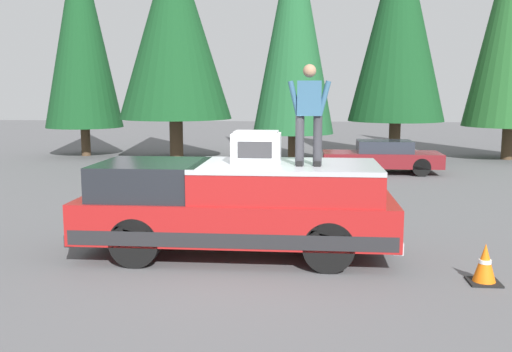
{
  "coord_description": "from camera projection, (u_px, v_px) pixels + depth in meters",
  "views": [
    {
      "loc": [
        -9.61,
        -1.31,
        2.91
      ],
      "look_at": [
        0.79,
        -0.38,
        1.35
      ],
      "focal_mm": 40.29,
      "sensor_mm": 36.0,
      "label": 1
    }
  ],
  "objects": [
    {
      "name": "person_on_truck_bed",
      "position": [
        309.0,
        112.0,
        9.59
      ],
      "size": [
        0.29,
        0.72,
        1.69
      ],
      "color": "#333338",
      "rests_on": "pickup_truck"
    },
    {
      "name": "conifer_left",
      "position": [
        399.0,
        22.0,
        23.46
      ],
      "size": [
        3.96,
        3.96,
        9.77
      ],
      "color": "#4C3826",
      "rests_on": "ground"
    },
    {
      "name": "conifer_center_right",
      "position": [
        174.0,
        27.0,
        23.6
      ],
      "size": [
        4.69,
        4.69,
        9.28
      ],
      "color": "#4C3826",
      "rests_on": "ground"
    },
    {
      "name": "compressor_unit",
      "position": [
        256.0,
        147.0,
        10.04
      ],
      "size": [
        0.65,
        0.84,
        0.56
      ],
      "color": "silver",
      "rests_on": "pickup_truck"
    },
    {
      "name": "conifer_right",
      "position": [
        81.0,
        29.0,
        25.03
      ],
      "size": [
        3.38,
        3.38,
        9.85
      ],
      "color": "#4C3826",
      "rests_on": "ground"
    },
    {
      "name": "pickup_truck",
      "position": [
        237.0,
        207.0,
        10.16
      ],
      "size": [
        2.01,
        5.54,
        1.65
      ],
      "color": "maroon",
      "rests_on": "ground"
    },
    {
      "name": "parked_car_maroon",
      "position": [
        382.0,
        157.0,
        20.35
      ],
      "size": [
        1.64,
        4.1,
        1.16
      ],
      "color": "maroon",
      "rests_on": "ground"
    },
    {
      "name": "traffic_cone",
      "position": [
        485.0,
        265.0,
        8.71
      ],
      "size": [
        0.47,
        0.47,
        0.62
      ],
      "color": "black",
      "rests_on": "ground"
    },
    {
      "name": "conifer_center_left",
      "position": [
        294.0,
        26.0,
        23.26
      ],
      "size": [
        3.35,
        3.35,
        9.84
      ],
      "color": "#4C3826",
      "rests_on": "ground"
    },
    {
      "name": "ground_plane",
      "position": [
        231.0,
        259.0,
        10.01
      ],
      "size": [
        90.0,
        90.0,
        0.0
      ],
      "primitive_type": "plane",
      "color": "#565659"
    }
  ]
}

